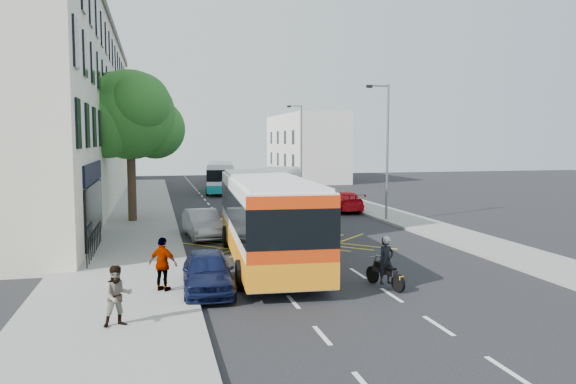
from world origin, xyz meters
TOP-DOWN VIEW (x-y plane):
  - ground at (0.00, 0.00)m, footprint 120.00×120.00m
  - pavement_left at (-8.50, 15.00)m, footprint 5.00×70.00m
  - pavement_right at (7.50, 15.00)m, footprint 3.00×70.00m
  - terrace_main at (-14.00, 24.49)m, footprint 8.30×45.00m
  - terrace_far at (-14.00, 55.00)m, footprint 8.00×20.00m
  - building_right at (11.00, 48.00)m, footprint 6.00×18.00m
  - street_tree at (-8.51, 14.97)m, footprint 6.30×5.70m
  - lamp_near at (6.20, 12.00)m, footprint 1.45×0.15m
  - lamp_far at (6.20, 32.00)m, footprint 1.45×0.15m
  - railings at (-9.70, 5.30)m, footprint 0.08×5.60m
  - bus_near at (-2.89, 2.72)m, footprint 3.60×12.36m
  - bus_mid at (0.15, 15.63)m, footprint 5.96×10.80m
  - bus_far at (-1.18, 33.32)m, footprint 3.50×10.21m
  - motorbike at (0.18, -2.09)m, footprint 0.73×1.91m
  - parked_car_blue at (-5.60, -1.26)m, footprint 1.77×4.03m
  - parked_car_silver at (-4.90, 8.97)m, footprint 1.90×4.39m
  - red_hatchback at (5.28, 17.37)m, footprint 2.05×4.90m
  - distant_car_grey at (-0.06, 45.14)m, footprint 2.81×5.14m
  - distant_car_silver at (3.41, 40.47)m, footprint 2.07×4.27m
  - distant_car_dark at (2.74, 42.29)m, footprint 1.53×4.02m
  - pedestrian_near at (-8.18, -4.52)m, footprint 0.89×0.77m
  - pedestrian_far at (-7.00, -1.34)m, footprint 1.06×0.89m

SIDE VIEW (x-z plane):
  - ground at x=0.00m, z-range 0.00..0.00m
  - pavement_left at x=-8.50m, z-range 0.00..0.15m
  - pavement_right at x=7.50m, z-range 0.00..0.15m
  - distant_car_dark at x=2.74m, z-range 0.00..1.31m
  - parked_car_blue at x=-5.60m, z-range 0.00..1.35m
  - distant_car_grey at x=-0.06m, z-range 0.00..1.36m
  - distant_car_silver at x=3.41m, z-range 0.00..1.40m
  - parked_car_silver at x=-4.90m, z-range 0.00..1.41m
  - red_hatchback at x=5.28m, z-range 0.00..1.41m
  - railings at x=-9.70m, z-range 0.15..1.29m
  - motorbike at x=0.18m, z-range -0.05..1.68m
  - pedestrian_near at x=-8.18m, z-range 0.15..1.71m
  - pedestrian_far at x=-7.00m, z-range 0.15..1.85m
  - bus_far at x=-1.18m, z-range 0.07..2.89m
  - bus_mid at x=0.15m, z-range 0.08..3.06m
  - bus_near at x=-2.89m, z-range 0.09..3.53m
  - building_right at x=11.00m, z-range 0.00..8.00m
  - lamp_near at x=6.20m, z-range 0.62..8.62m
  - lamp_far at x=6.20m, z-range 0.62..8.62m
  - terrace_far at x=-14.00m, z-range 0.00..10.00m
  - street_tree at x=-8.51m, z-range 1.89..10.69m
  - terrace_main at x=-14.00m, z-range 0.01..13.51m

